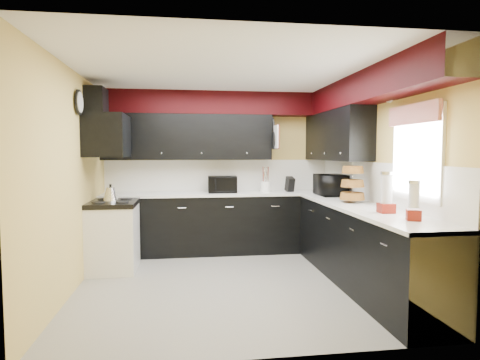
# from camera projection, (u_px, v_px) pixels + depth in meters

# --- Properties ---
(ground) EXTENTS (3.60, 3.60, 0.00)m
(ground) POSITION_uv_depth(u_px,v_px,m) (232.00, 283.00, 4.82)
(ground) COLOR gray
(ground) RESTS_ON ground
(wall_back) EXTENTS (3.60, 0.06, 2.50)m
(wall_back) POSITION_uv_depth(u_px,v_px,m) (219.00, 172.00, 6.51)
(wall_back) COLOR #E0C666
(wall_back) RESTS_ON ground
(wall_right) EXTENTS (0.06, 3.60, 2.50)m
(wall_right) POSITION_uv_depth(u_px,v_px,m) (376.00, 178.00, 4.98)
(wall_right) COLOR #E0C666
(wall_right) RESTS_ON ground
(wall_left) EXTENTS (0.06, 3.60, 2.50)m
(wall_left) POSITION_uv_depth(u_px,v_px,m) (73.00, 181.00, 4.49)
(wall_left) COLOR #E0C666
(wall_left) RESTS_ON ground
(ceiling) EXTENTS (3.60, 3.60, 0.06)m
(ceiling) POSITION_uv_depth(u_px,v_px,m) (232.00, 72.00, 4.65)
(ceiling) COLOR white
(ceiling) RESTS_ON wall_back
(cab_back) EXTENTS (3.60, 0.60, 0.90)m
(cab_back) POSITION_uv_depth(u_px,v_px,m) (221.00, 224.00, 6.27)
(cab_back) COLOR black
(cab_back) RESTS_ON ground
(cab_right) EXTENTS (0.60, 3.00, 0.90)m
(cab_right) POSITION_uv_depth(u_px,v_px,m) (362.00, 248.00, 4.70)
(cab_right) COLOR black
(cab_right) RESTS_ON ground
(counter_back) EXTENTS (3.62, 0.64, 0.04)m
(counter_back) POSITION_uv_depth(u_px,v_px,m) (221.00, 194.00, 6.24)
(counter_back) COLOR white
(counter_back) RESTS_ON cab_back
(counter_right) EXTENTS (0.64, 3.02, 0.04)m
(counter_right) POSITION_uv_depth(u_px,v_px,m) (363.00, 208.00, 4.66)
(counter_right) COLOR white
(counter_right) RESTS_ON cab_right
(splash_back) EXTENTS (3.60, 0.02, 0.50)m
(splash_back) POSITION_uv_depth(u_px,v_px,m) (219.00, 175.00, 6.51)
(splash_back) COLOR white
(splash_back) RESTS_ON counter_back
(splash_right) EXTENTS (0.02, 3.60, 0.50)m
(splash_right) POSITION_uv_depth(u_px,v_px,m) (375.00, 183.00, 4.98)
(splash_right) COLOR white
(splash_right) RESTS_ON counter_right
(upper_back) EXTENTS (2.60, 0.35, 0.70)m
(upper_back) POSITION_uv_depth(u_px,v_px,m) (188.00, 137.00, 6.23)
(upper_back) COLOR black
(upper_back) RESTS_ON wall_back
(upper_right) EXTENTS (0.35, 1.80, 0.70)m
(upper_right) POSITION_uv_depth(u_px,v_px,m) (336.00, 136.00, 5.80)
(upper_right) COLOR black
(upper_right) RESTS_ON wall_right
(soffit_back) EXTENTS (3.60, 0.36, 0.35)m
(soffit_back) POSITION_uv_depth(u_px,v_px,m) (220.00, 104.00, 6.26)
(soffit_back) COLOR black
(soffit_back) RESTS_ON wall_back
(soffit_right) EXTENTS (0.36, 3.24, 0.35)m
(soffit_right) POSITION_uv_depth(u_px,v_px,m) (371.00, 88.00, 4.70)
(soffit_right) COLOR black
(soffit_right) RESTS_ON wall_right
(stove) EXTENTS (0.60, 0.75, 0.86)m
(stove) POSITION_uv_depth(u_px,v_px,m) (114.00, 238.00, 5.33)
(stove) COLOR white
(stove) RESTS_ON ground
(cooktop) EXTENTS (0.62, 0.77, 0.06)m
(cooktop) POSITION_uv_depth(u_px,v_px,m) (113.00, 203.00, 5.29)
(cooktop) COLOR black
(cooktop) RESTS_ON stove
(hood) EXTENTS (0.50, 0.78, 0.55)m
(hood) POSITION_uv_depth(u_px,v_px,m) (107.00, 136.00, 5.23)
(hood) COLOR black
(hood) RESTS_ON wall_left
(hood_duct) EXTENTS (0.24, 0.40, 0.40)m
(hood_duct) POSITION_uv_depth(u_px,v_px,m) (96.00, 103.00, 5.18)
(hood_duct) COLOR black
(hood_duct) RESTS_ON wall_left
(window) EXTENTS (0.03, 0.86, 0.96)m
(window) POSITION_uv_depth(u_px,v_px,m) (417.00, 154.00, 4.06)
(window) COLOR white
(window) RESTS_ON wall_right
(valance) EXTENTS (0.04, 0.88, 0.20)m
(valance) POSITION_uv_depth(u_px,v_px,m) (413.00, 114.00, 4.03)
(valance) COLOR red
(valance) RESTS_ON wall_right
(pan_top) EXTENTS (0.03, 0.22, 0.40)m
(pan_top) POSITION_uv_depth(u_px,v_px,m) (272.00, 125.00, 6.32)
(pan_top) COLOR black
(pan_top) RESTS_ON upper_back
(pan_mid) EXTENTS (0.03, 0.28, 0.46)m
(pan_mid) POSITION_uv_depth(u_px,v_px,m) (274.00, 140.00, 6.21)
(pan_mid) COLOR black
(pan_mid) RESTS_ON upper_back
(pan_low) EXTENTS (0.03, 0.24, 0.42)m
(pan_low) POSITION_uv_depth(u_px,v_px,m) (270.00, 143.00, 6.47)
(pan_low) COLOR black
(pan_low) RESTS_ON upper_back
(cut_board) EXTENTS (0.03, 0.26, 0.35)m
(cut_board) POSITION_uv_depth(u_px,v_px,m) (276.00, 137.00, 6.09)
(cut_board) COLOR white
(cut_board) RESTS_ON upper_back
(baskets) EXTENTS (0.27, 0.27, 0.50)m
(baskets) POSITION_uv_depth(u_px,v_px,m) (352.00, 183.00, 4.99)
(baskets) COLOR brown
(baskets) RESTS_ON upper_right
(clock) EXTENTS (0.03, 0.30, 0.30)m
(clock) POSITION_uv_depth(u_px,v_px,m) (79.00, 102.00, 4.68)
(clock) COLOR black
(clock) RESTS_ON wall_left
(deco_plate) EXTENTS (0.03, 0.24, 0.24)m
(deco_plate) POSITION_uv_depth(u_px,v_px,m) (390.00, 92.00, 4.56)
(deco_plate) COLOR white
(deco_plate) RESTS_ON wall_right
(toaster_oven) EXTENTS (0.45, 0.38, 0.26)m
(toaster_oven) POSITION_uv_depth(u_px,v_px,m) (222.00, 184.00, 6.22)
(toaster_oven) COLOR black
(toaster_oven) RESTS_ON counter_back
(microwave) EXTENTS (0.38, 0.56, 0.30)m
(microwave) POSITION_uv_depth(u_px,v_px,m) (331.00, 185.00, 5.80)
(microwave) COLOR black
(microwave) RESTS_ON counter_right
(utensil_crock) EXTENTS (0.19, 0.19, 0.17)m
(utensil_crock) POSITION_uv_depth(u_px,v_px,m) (266.00, 187.00, 6.30)
(utensil_crock) COLOR white
(utensil_crock) RESTS_ON counter_back
(knife_block) EXTENTS (0.12, 0.16, 0.23)m
(knife_block) POSITION_uv_depth(u_px,v_px,m) (290.00, 184.00, 6.36)
(knife_block) COLOR black
(knife_block) RESTS_ON counter_back
(kettle) EXTENTS (0.22, 0.22, 0.17)m
(kettle) POSITION_uv_depth(u_px,v_px,m) (111.00, 194.00, 5.37)
(kettle) COLOR silver
(kettle) RESTS_ON cooktop
(dispenser_a) EXTENTS (0.16, 0.16, 0.40)m
(dispenser_a) POSITION_uv_depth(u_px,v_px,m) (386.00, 193.00, 4.13)
(dispenser_a) COLOR #600002
(dispenser_a) RESTS_ON counter_right
(dispenser_b) EXTENTS (0.16, 0.16, 0.33)m
(dispenser_b) POSITION_uv_depth(u_px,v_px,m) (414.00, 203.00, 3.68)
(dispenser_b) COLOR #670005
(dispenser_b) RESTS_ON counter_right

